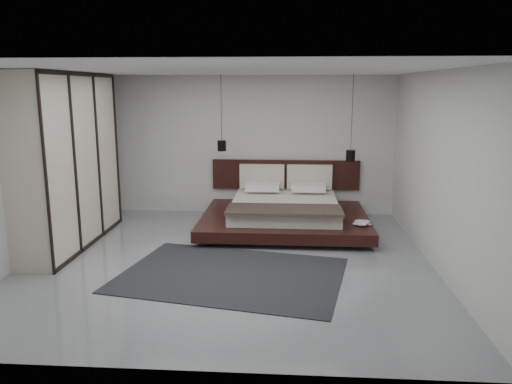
# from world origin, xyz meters

# --- Properties ---
(floor) EXTENTS (6.00, 6.00, 0.00)m
(floor) POSITION_xyz_m (0.00, 0.00, 0.00)
(floor) COLOR gray
(floor) RESTS_ON ground
(ceiling) EXTENTS (6.00, 6.00, 0.00)m
(ceiling) POSITION_xyz_m (0.00, 0.00, 2.80)
(ceiling) COLOR white
(ceiling) RESTS_ON wall_back
(wall_back) EXTENTS (6.00, 0.00, 6.00)m
(wall_back) POSITION_xyz_m (0.00, 3.00, 1.40)
(wall_back) COLOR silver
(wall_back) RESTS_ON floor
(wall_front) EXTENTS (6.00, 0.00, 6.00)m
(wall_front) POSITION_xyz_m (0.00, -3.00, 1.40)
(wall_front) COLOR silver
(wall_front) RESTS_ON floor
(wall_left) EXTENTS (0.00, 6.00, 6.00)m
(wall_left) POSITION_xyz_m (-3.00, 0.00, 1.40)
(wall_left) COLOR silver
(wall_left) RESTS_ON floor
(wall_right) EXTENTS (0.00, 6.00, 6.00)m
(wall_right) POSITION_xyz_m (3.00, 0.00, 1.40)
(wall_right) COLOR silver
(wall_right) RESTS_ON floor
(lattice_screen) EXTENTS (0.05, 0.90, 2.60)m
(lattice_screen) POSITION_xyz_m (-2.95, 2.45, 1.30)
(lattice_screen) COLOR black
(lattice_screen) RESTS_ON floor
(bed) EXTENTS (2.99, 2.48, 1.11)m
(bed) POSITION_xyz_m (0.81, 1.90, 0.30)
(bed) COLOR black
(bed) RESTS_ON floor
(book_lower) EXTENTS (0.25, 0.32, 0.03)m
(book_lower) POSITION_xyz_m (2.04, 1.22, 0.29)
(book_lower) COLOR #99724C
(book_lower) RESTS_ON bed
(book_upper) EXTENTS (0.33, 0.37, 0.02)m
(book_upper) POSITION_xyz_m (2.02, 1.18, 0.32)
(book_upper) COLOR #99724C
(book_upper) RESTS_ON book_lower
(pendant_left) EXTENTS (0.17, 0.17, 1.44)m
(pendant_left) POSITION_xyz_m (-0.42, 2.39, 1.47)
(pendant_left) COLOR black
(pendant_left) RESTS_ON ceiling
(pendant_right) EXTENTS (0.17, 0.17, 1.62)m
(pendant_right) POSITION_xyz_m (2.04, 2.39, 1.30)
(pendant_right) COLOR black
(pendant_right) RESTS_ON ceiling
(wardrobe) EXTENTS (0.67, 2.84, 2.79)m
(wardrobe) POSITION_xyz_m (-2.70, 0.66, 1.40)
(wardrobe) COLOR beige
(wardrobe) RESTS_ON floor
(rug) EXTENTS (3.37, 2.69, 0.01)m
(rug) POSITION_xyz_m (0.11, -0.59, 0.01)
(rug) COLOR black
(rug) RESTS_ON floor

